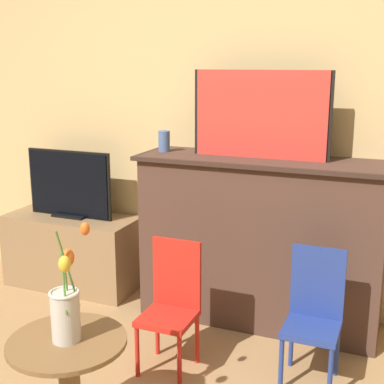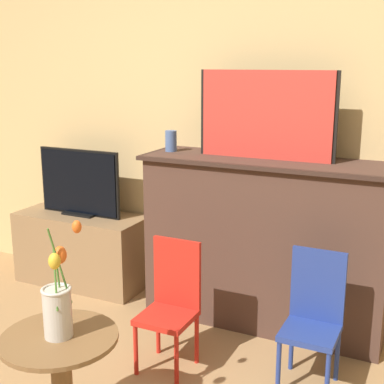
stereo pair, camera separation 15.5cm
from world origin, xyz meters
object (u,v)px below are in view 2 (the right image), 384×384
Objects in this scene: painting at (266,115)px; chair_blue at (314,314)px; tv_monitor at (79,183)px; vase_tulips at (58,304)px; chair_red at (171,300)px.

painting is 1.20× the size of chair_blue.
vase_tulips is at bearing -55.71° from tv_monitor.
vase_tulips reaches higher than chair_blue.
chair_red is at bearing -167.15° from chair_blue.
vase_tulips is at bearing -132.65° from chair_blue.
tv_monitor is 1.36m from chair_red.
painting is 1.20× the size of chair_red.
chair_red is at bearing -110.68° from painting.
tv_monitor reaches higher than chair_red.
tv_monitor is 1.94m from chair_blue.
chair_blue is at bearing 12.85° from chair_red.
painting reaches higher than vase_tulips.
tv_monitor reaches higher than vase_tulips.
vase_tulips reaches higher than chair_red.
painting is 1.16m from chair_blue.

